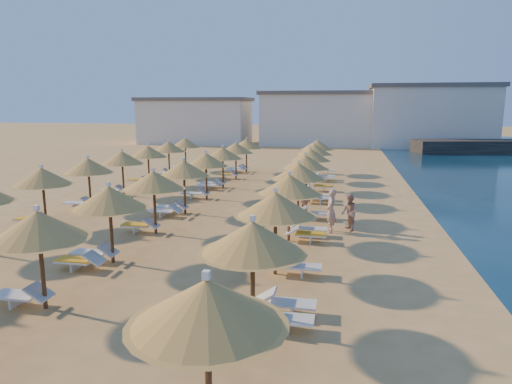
% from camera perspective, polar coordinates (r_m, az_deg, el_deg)
% --- Properties ---
extents(ground, '(220.00, 220.00, 0.00)m').
position_cam_1_polar(ground, '(19.07, -6.30, -5.92)').
color(ground, tan).
rests_on(ground, ground).
extents(hotel_blocks, '(47.56, 9.81, 8.10)m').
position_cam_1_polar(hotel_blocks, '(63.68, 7.87, 9.14)').
color(hotel_blocks, silver).
rests_on(hotel_blocks, ground).
extents(parasol_row_east, '(2.69, 36.51, 2.89)m').
position_cam_1_polar(parasol_row_east, '(20.11, 4.83, 1.71)').
color(parasol_row_east, brown).
rests_on(parasol_row_east, ground).
extents(parasol_row_west, '(2.69, 36.51, 2.89)m').
position_cam_1_polar(parasol_row_west, '(21.48, -10.69, 2.15)').
color(parasol_row_west, brown).
rests_on(parasol_row_west, ground).
extents(parasol_row_inland, '(2.69, 28.99, 2.89)m').
position_cam_1_polar(parasol_row_inland, '(27.11, -18.21, 3.56)').
color(parasol_row_inland, brown).
rests_on(parasol_row_inland, ground).
extents(loungers, '(14.10, 34.44, 0.66)m').
position_cam_1_polar(loungers, '(22.09, -7.57, -2.69)').
color(loungers, white).
rests_on(loungers, ground).
extents(beachgoer_a, '(0.50, 0.72, 1.91)m').
position_cam_1_polar(beachgoer_a, '(20.07, 9.33, -2.33)').
color(beachgoer_a, tan).
rests_on(beachgoer_a, ground).
extents(beachgoer_c, '(0.98, 1.11, 1.80)m').
position_cam_1_polar(beachgoer_c, '(22.63, 6.01, -0.89)').
color(beachgoer_c, tan).
rests_on(beachgoer_c, ground).
extents(beachgoer_b, '(0.86, 0.96, 1.63)m').
position_cam_1_polar(beachgoer_b, '(20.53, 11.58, -2.51)').
color(beachgoer_b, tan).
rests_on(beachgoer_b, ground).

